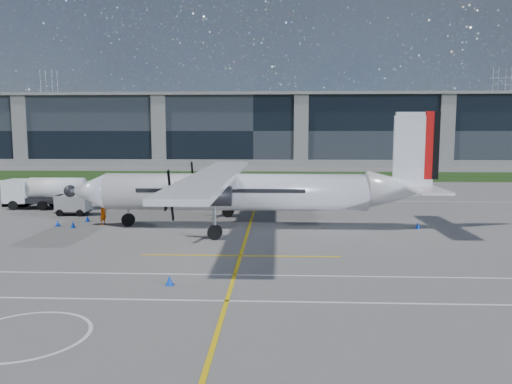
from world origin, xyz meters
TOP-DOWN VIEW (x-y plane):
  - ground at (0.00, 40.00)m, footprint 400.00×400.00m
  - grass_strip at (0.00, 48.00)m, footprint 400.00×18.00m
  - terminal_building at (0.00, 80.00)m, footprint 120.00×20.00m
  - tree_line at (0.00, 140.00)m, footprint 400.00×6.00m
  - pylon_west at (-80.00, 150.00)m, footprint 9.00×4.60m
  - pylon_east at (85.00, 150.00)m, footprint 9.00×4.60m
  - yellow_taxiway_centerline at (3.00, 10.00)m, footprint 0.20×70.00m
  - white_lane_line at (0.00, -14.00)m, footprint 90.00×0.15m
  - turboprop_aircraft at (3.02, 3.03)m, footprint 28.57×29.63m
  - fuel_tanker_truck at (-17.68, 11.66)m, footprint 8.00×2.60m
  - baggage_tug at (-13.02, 8.12)m, footprint 2.98×1.79m
  - ground_crew_person at (-8.67, 3.54)m, footprint 0.89×1.04m
  - safety_cone_fwd at (-12.05, 2.75)m, footprint 0.36×0.36m
  - safety_cone_nose_port at (-10.61, 2.22)m, footprint 0.36×0.36m
  - safety_cone_nose_stbd at (-10.49, 4.88)m, footprint 0.36×0.36m
  - safety_cone_tail at (15.96, 3.05)m, footprint 0.36×0.36m
  - safety_cone_stbdwing at (-0.28, 17.94)m, footprint 0.36×0.36m
  - safety_cone_portwing at (-0.00, -11.85)m, footprint 0.36×0.36m

SIDE VIEW (x-z plane):
  - ground at x=0.00m, z-range 0.00..0.00m
  - yellow_taxiway_centerline at x=3.00m, z-range 0.00..0.01m
  - white_lane_line at x=0.00m, z-range 0.00..0.01m
  - grass_strip at x=0.00m, z-range 0.00..0.04m
  - safety_cone_fwd at x=-12.05m, z-range 0.00..0.50m
  - safety_cone_nose_port at x=-10.61m, z-range 0.00..0.50m
  - safety_cone_nose_stbd at x=-10.49m, z-range 0.00..0.50m
  - safety_cone_tail at x=15.96m, z-range 0.00..0.50m
  - safety_cone_stbdwing at x=-0.28m, z-range 0.00..0.50m
  - safety_cone_portwing at x=0.00m, z-range 0.00..0.50m
  - baggage_tug at x=-13.02m, z-range 0.00..1.79m
  - ground_crew_person at x=-8.67m, z-range 0.00..2.17m
  - fuel_tanker_truck at x=-17.68m, z-range 0.00..3.00m
  - tree_line at x=0.00m, z-range 0.00..6.00m
  - turboprop_aircraft at x=3.02m, z-range 0.00..8.89m
  - terminal_building at x=0.00m, z-range 0.00..15.00m
  - pylon_west at x=-80.00m, z-range 0.00..30.00m
  - pylon_east at x=85.00m, z-range 0.00..30.00m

